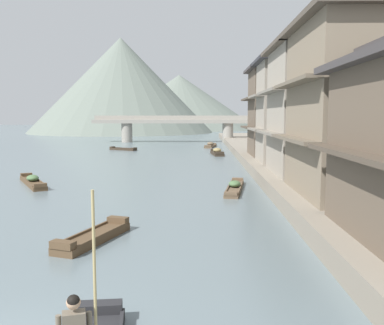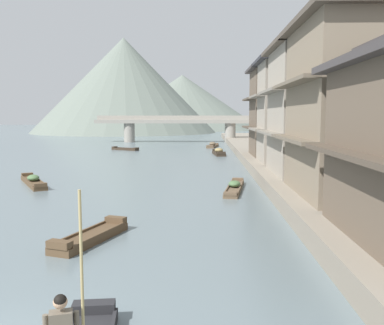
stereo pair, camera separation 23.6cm
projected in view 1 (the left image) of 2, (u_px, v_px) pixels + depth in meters
The scene contains 14 objects.
riverbank_right at pixel (349, 164), 37.05m from camera, with size 18.00×110.00×0.81m, color gray.
boat_moored_nearest at pixel (217, 152), 49.70m from camera, with size 1.51×4.43×0.80m.
boat_moored_second at pixel (123, 149), 56.40m from camera, with size 3.87×2.72×0.41m.
boat_moored_third at pixel (235, 187), 26.22m from camera, with size 1.65×5.81×0.59m.
boat_moored_far at pixel (33, 182), 28.20m from camera, with size 3.57×5.27×0.66m.
boat_midriver_drifting at pixel (211, 145), 61.66m from camera, with size 1.92×5.00×0.76m.
boat_midriver_upstream at pixel (94, 237), 15.53m from camera, with size 2.09×3.93×0.51m.
house_waterfront_second at pixel (360, 103), 19.93m from camera, with size 6.55×8.15×8.74m.
house_waterfront_tall at pixel (315, 106), 27.23m from camera, with size 6.24×7.37×8.74m.
house_waterfront_narrow at pixel (295, 108), 34.17m from camera, with size 6.80×5.89×8.74m.
house_waterfront_far at pixel (280, 109), 40.12m from camera, with size 6.58×6.72×8.74m.
stone_bridge at pixel (177, 125), 72.72m from camera, with size 28.36×2.40×4.49m.
hill_far_west at pixel (179, 102), 142.22m from camera, with size 52.96×52.96×17.70m, color slate.
hill_far_centre at pixel (121, 85), 114.53m from camera, with size 48.60×48.60×24.84m, color slate.
Camera 1 is at (4.04, -7.10, 4.51)m, focal length 40.47 mm.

